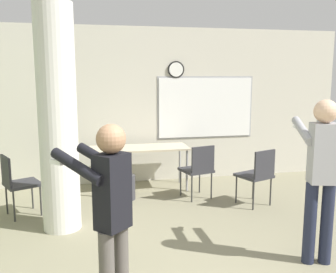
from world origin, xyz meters
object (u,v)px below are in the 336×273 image
Objects in this scene: chair_table_right at (198,167)px; person_playing_side at (321,169)px; folding_table at (139,150)px; person_playing_front at (110,210)px; bottle_on_table at (120,142)px; chair_mid_room at (258,173)px; chair_near_pillar at (17,181)px.

chair_table_right is 0.51× the size of person_playing_side.
folding_table is 1.91× the size of chair_table_right.
folding_table is 3.57m from person_playing_front.
person_playing_side is (0.63, -2.23, 0.50)m from chair_table_right.
chair_mid_room is (1.93, -1.25, -0.31)m from bottle_on_table.
chair_mid_room is (1.61, -1.19, -0.17)m from folding_table.
chair_near_pillar is 2.87m from person_playing_front.
bottle_on_table is 0.13× the size of person_playing_side.
chair_mid_room is 1.00× the size of chair_near_pillar.
chair_near_pillar is (-2.67, -0.21, 0.00)m from chair_table_right.
chair_table_right is (1.16, -0.74, -0.31)m from bottle_on_table.
chair_table_right is 2.68m from chair_near_pillar.
chair_near_pillar is at bearing 113.64° from person_playing_front.
person_playing_side is at bearing -94.62° from chair_mid_room.
chair_table_right is at bearing 4.44° from chair_near_pillar.
chair_mid_room reaches higher than folding_table.
chair_mid_room is 1.80m from person_playing_side.
chair_mid_room is 0.92m from chair_table_right.
folding_table is 7.31× the size of bottle_on_table.
bottle_on_table is at bearing 147.38° from chair_table_right.
chair_mid_room is at bearing -4.91° from chair_near_pillar.
chair_mid_room is 3.29m from person_playing_front.
folding_table is 2.04m from chair_near_pillar.
chair_mid_room is at bearing -33.19° from chair_table_right.
chair_mid_room is at bearing -36.44° from folding_table.
person_playing_side reaches higher than folding_table.
folding_table is 2.01m from chair_mid_room.
person_playing_front reaches higher than chair_mid_room.
chair_table_right is at bearing 105.77° from person_playing_side.
chair_near_pillar is (-1.51, -0.95, -0.31)m from bottle_on_table.
person_playing_front is (-1.53, -2.81, 0.43)m from chair_table_right.
person_playing_side is at bearing -63.19° from folding_table.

